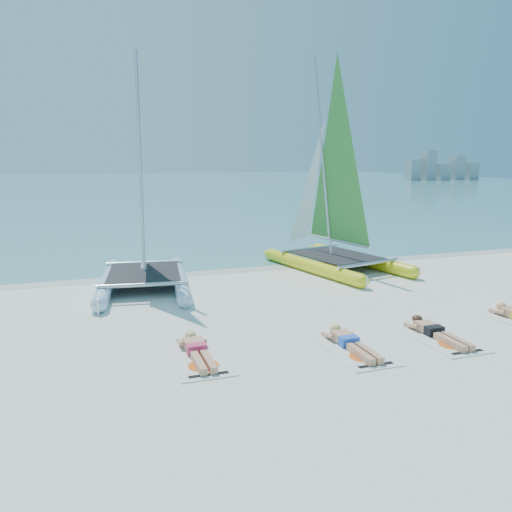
{
  "coord_description": "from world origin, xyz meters",
  "views": [
    {
      "loc": [
        -4.3,
        -10.36,
        3.66
      ],
      "look_at": [
        -0.41,
        1.2,
        1.27
      ],
      "focal_mm": 35.0,
      "sensor_mm": 36.0,
      "label": 1
    }
  ],
  "objects_px": {
    "sunbather_a": "(197,350)",
    "towel_b": "(355,351)",
    "catamaran_blue": "(142,215)",
    "sunbather_c": "(435,331)",
    "sunbather_b": "(350,342)",
    "towel_c": "(441,339)",
    "catamaran_yellow": "(327,199)",
    "towel_a": "(199,359)"
  },
  "relations": [
    {
      "from": "towel_a",
      "to": "sunbather_a",
      "type": "height_order",
      "value": "sunbather_a"
    },
    {
      "from": "catamaran_blue",
      "to": "towel_b",
      "type": "height_order",
      "value": "catamaran_blue"
    },
    {
      "from": "catamaran_yellow",
      "to": "towel_c",
      "type": "xyz_separation_m",
      "value": [
        -0.98,
        -7.25,
        -2.3
      ]
    },
    {
      "from": "sunbather_a",
      "to": "sunbather_b",
      "type": "height_order",
      "value": "same"
    },
    {
      "from": "catamaran_blue",
      "to": "towel_c",
      "type": "xyz_separation_m",
      "value": [
        5.29,
        -6.38,
        -2.08
      ]
    },
    {
      "from": "catamaran_yellow",
      "to": "sunbather_a",
      "type": "relative_size",
      "value": 4.24
    },
    {
      "from": "catamaran_yellow",
      "to": "sunbather_b",
      "type": "xyz_separation_m",
      "value": [
        -2.97,
        -7.03,
        -2.19
      ]
    },
    {
      "from": "sunbather_a",
      "to": "towel_b",
      "type": "xyz_separation_m",
      "value": [
        2.93,
        -0.75,
        -0.11
      ]
    },
    {
      "from": "sunbather_a",
      "to": "towel_b",
      "type": "height_order",
      "value": "sunbather_a"
    },
    {
      "from": "catamaran_yellow",
      "to": "sunbather_b",
      "type": "distance_m",
      "value": 7.94
    },
    {
      "from": "catamaran_blue",
      "to": "towel_a",
      "type": "relative_size",
      "value": 3.78
    },
    {
      "from": "towel_c",
      "to": "sunbather_c",
      "type": "height_order",
      "value": "sunbather_c"
    },
    {
      "from": "sunbather_a",
      "to": "sunbather_c",
      "type": "bearing_deg",
      "value": -6.75
    },
    {
      "from": "catamaran_blue",
      "to": "sunbather_a",
      "type": "bearing_deg",
      "value": -79.01
    },
    {
      "from": "sunbather_b",
      "to": "towel_a",
      "type": "bearing_deg",
      "value": 172.93
    },
    {
      "from": "towel_a",
      "to": "sunbather_b",
      "type": "height_order",
      "value": "sunbather_b"
    },
    {
      "from": "sunbather_b",
      "to": "sunbather_c",
      "type": "height_order",
      "value": "same"
    },
    {
      "from": "sunbather_b",
      "to": "towel_c",
      "type": "bearing_deg",
      "value": -6.28
    },
    {
      "from": "catamaran_blue",
      "to": "catamaran_yellow",
      "type": "bearing_deg",
      "value": 15.27
    },
    {
      "from": "catamaran_blue",
      "to": "towel_c",
      "type": "bearing_deg",
      "value": -43.04
    },
    {
      "from": "sunbather_b",
      "to": "catamaran_blue",
      "type": "bearing_deg",
      "value": 118.16
    },
    {
      "from": "towel_b",
      "to": "towel_c",
      "type": "bearing_deg",
      "value": -0.78
    },
    {
      "from": "catamaran_blue",
      "to": "towel_c",
      "type": "relative_size",
      "value": 3.78
    },
    {
      "from": "towel_b",
      "to": "catamaran_yellow",
      "type": "bearing_deg",
      "value": 67.67
    },
    {
      "from": "sunbather_c",
      "to": "sunbather_a",
      "type": "bearing_deg",
      "value": 173.25
    },
    {
      "from": "towel_a",
      "to": "sunbather_a",
      "type": "bearing_deg",
      "value": 90.0
    },
    {
      "from": "catamaran_blue",
      "to": "sunbather_c",
      "type": "distance_m",
      "value": 8.37
    },
    {
      "from": "towel_a",
      "to": "sunbather_a",
      "type": "distance_m",
      "value": 0.22
    },
    {
      "from": "sunbather_a",
      "to": "sunbather_c",
      "type": "distance_m",
      "value": 4.96
    },
    {
      "from": "catamaran_blue",
      "to": "sunbather_a",
      "type": "xyz_separation_m",
      "value": [
        0.36,
        -5.6,
        -1.97
      ]
    },
    {
      "from": "catamaran_blue",
      "to": "towel_b",
      "type": "xyz_separation_m",
      "value": [
        3.29,
        -6.35,
        -2.08
      ]
    },
    {
      "from": "sunbather_b",
      "to": "towel_c",
      "type": "distance_m",
      "value": 2.01
    },
    {
      "from": "towel_b",
      "to": "sunbather_b",
      "type": "xyz_separation_m",
      "value": [
        -0.0,
        0.19,
        0.11
      ]
    },
    {
      "from": "catamaran_yellow",
      "to": "sunbather_a",
      "type": "xyz_separation_m",
      "value": [
        -5.9,
        -6.48,
        -2.19
      ]
    },
    {
      "from": "catamaran_blue",
      "to": "sunbather_b",
      "type": "height_order",
      "value": "catamaran_blue"
    },
    {
      "from": "towel_b",
      "to": "sunbather_a",
      "type": "bearing_deg",
      "value": 165.7
    },
    {
      "from": "catamaran_yellow",
      "to": "towel_c",
      "type": "relative_size",
      "value": 3.96
    },
    {
      "from": "sunbather_a",
      "to": "towel_c",
      "type": "distance_m",
      "value": 4.99
    },
    {
      "from": "sunbather_b",
      "to": "towel_c",
      "type": "height_order",
      "value": "sunbather_b"
    },
    {
      "from": "towel_c",
      "to": "towel_a",
      "type": "bearing_deg",
      "value": 173.25
    },
    {
      "from": "catamaran_yellow",
      "to": "towel_c",
      "type": "height_order",
      "value": "catamaran_yellow"
    },
    {
      "from": "catamaran_yellow",
      "to": "sunbather_c",
      "type": "distance_m",
      "value": 7.46
    }
  ]
}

